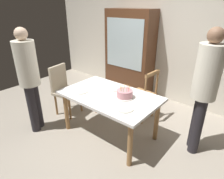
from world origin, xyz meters
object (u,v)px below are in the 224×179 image
object	(u,v)px
plate_near_guest	(125,109)
person_celebrant	(29,76)
china_cabinet	(129,54)
plate_far_side	(114,89)
birthday_cake	(125,94)
chair_spindle_back	(142,95)
plate_near_celebrant	(81,91)
dining_table	(110,100)
person_guest	(205,87)
chair_upholstered	(64,87)

from	to	relation	value
plate_near_guest	person_celebrant	world-z (taller)	person_celebrant
china_cabinet	plate_far_side	bearing A→B (deg)	-64.17
plate_far_side	person_celebrant	distance (m)	1.35
plate_near_guest	person_celebrant	xyz separation A→B (m)	(-1.52, -0.48, 0.24)
birthday_cake	person_celebrant	size ratio (longest dim) A/B	0.16
person_celebrant	chair_spindle_back	bearing A→B (deg)	50.63
plate_near_celebrant	plate_far_side	world-z (taller)	same
plate_near_celebrant	china_cabinet	distance (m)	1.81
dining_table	plate_near_celebrant	distance (m)	0.47
chair_spindle_back	person_celebrant	world-z (taller)	person_celebrant
plate_near_guest	person_celebrant	size ratio (longest dim) A/B	0.13
plate_near_celebrant	person_guest	size ratio (longest dim) A/B	0.12
plate_near_guest	chair_spindle_back	xyz separation A→B (m)	(-0.32, 0.98, -0.27)
plate_far_side	birthday_cake	bearing A→B (deg)	-23.59
plate_near_celebrant	plate_near_guest	distance (m)	0.86
chair_spindle_back	person_guest	size ratio (longest dim) A/B	0.54
chair_upholstered	birthday_cake	bearing A→B (deg)	3.75
plate_near_celebrant	person_celebrant	size ratio (longest dim) A/B	0.13
china_cabinet	person_guest	bearing A→B (deg)	-28.38
birthday_cake	person_celebrant	xyz separation A→B (m)	(-1.30, -0.75, 0.19)
dining_table	chair_spindle_back	size ratio (longest dim) A/B	1.58
plate_far_side	plate_near_celebrant	bearing A→B (deg)	-129.26
chair_spindle_back	plate_near_guest	bearing A→B (deg)	-71.93
plate_far_side	chair_upholstered	world-z (taller)	chair_upholstered
dining_table	chair_spindle_back	distance (m)	0.81
china_cabinet	chair_upholstered	bearing A→B (deg)	-104.54
plate_far_side	chair_upholstered	xyz separation A→B (m)	(-1.06, -0.23, -0.20)
birthday_cake	chair_upholstered	distance (m)	1.40
plate_far_side	person_celebrant	xyz separation A→B (m)	(-0.99, -0.89, 0.24)
plate_near_celebrant	plate_near_guest	size ratio (longest dim) A/B	1.00
person_celebrant	dining_table	bearing A→B (deg)	32.56
person_celebrant	birthday_cake	bearing A→B (deg)	30.03
birthday_cake	plate_near_celebrant	world-z (taller)	birthday_cake
plate_far_side	person_guest	size ratio (longest dim) A/B	0.12
birthday_cake	plate_near_guest	world-z (taller)	birthday_cake
plate_near_guest	china_cabinet	size ratio (longest dim) A/B	0.12
dining_table	person_guest	world-z (taller)	person_guest
chair_spindle_back	person_guest	distance (m)	1.22
birthday_cake	chair_spindle_back	bearing A→B (deg)	98.51
dining_table	person_celebrant	size ratio (longest dim) A/B	0.88
dining_table	china_cabinet	world-z (taller)	china_cabinet
birthday_cake	plate_near_celebrant	distance (m)	0.71
birthday_cake	china_cabinet	bearing A→B (deg)	122.96
plate_near_celebrant	plate_near_guest	world-z (taller)	same
dining_table	person_guest	bearing A→B (deg)	23.73
plate_near_guest	person_guest	distance (m)	1.07
dining_table	plate_far_side	bearing A→B (deg)	109.96
birthday_cake	chair_upholstered	world-z (taller)	chair_upholstered
birthday_cake	person_guest	bearing A→B (deg)	25.32
plate_near_guest	chair_upholstered	distance (m)	1.61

